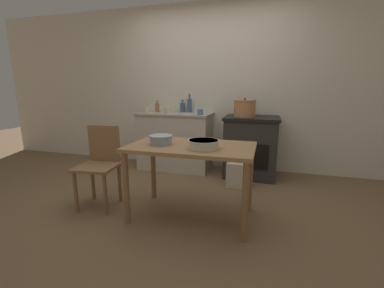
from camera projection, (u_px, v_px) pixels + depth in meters
The scene contains 18 objects.
ground_plane at pixel (179, 205), 2.86m from camera, with size 14.00×14.00×0.00m, color brown.
wall_back at pixel (210, 88), 4.07m from camera, with size 8.00×0.07×2.55m.
counter_cabinet at pixel (175, 141), 4.09m from camera, with size 1.14×0.58×0.89m.
stove at pixel (251, 146), 3.74m from camera, with size 0.76×0.65×0.88m.
work_table at pixel (191, 156), 2.48m from camera, with size 1.19×0.70×0.74m.
chair at pixel (100, 163), 2.79m from camera, with size 0.44×0.44×0.87m.
flour_sack at pixel (236, 175), 3.36m from camera, with size 0.25×0.18×0.33m, color beige.
stock_pot at pixel (245, 108), 3.60m from camera, with size 0.31×0.31×0.26m.
mixing_bowl_large at pixel (161, 139), 2.49m from camera, with size 0.23×0.23×0.09m.
mixing_bowl_small at pixel (204, 144), 2.32m from camera, with size 0.29×0.29×0.08m.
bottle_far_left at pixel (157, 107), 4.14m from camera, with size 0.07×0.07×0.19m.
bottle_left at pixel (190, 105), 4.05m from camera, with size 0.07×0.07×0.29m.
bottle_mid_left at pixel (196, 109), 3.97m from camera, with size 0.06×0.06×0.16m.
bottle_center_left at pixel (183, 107), 4.16m from camera, with size 0.08×0.08×0.20m.
cup_center at pixel (168, 111), 3.89m from camera, with size 0.08×0.08×0.09m, color beige.
cup_center_right at pixel (147, 110), 4.06m from camera, with size 0.08×0.08×0.09m, color beige.
cup_mid_right at pixel (162, 110), 3.99m from camera, with size 0.08×0.08×0.08m, color beige.
cup_right at pixel (200, 112), 3.72m from camera, with size 0.09×0.09×0.08m, color #4C6B99.
Camera 1 is at (0.89, -2.50, 1.27)m, focal length 24.00 mm.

